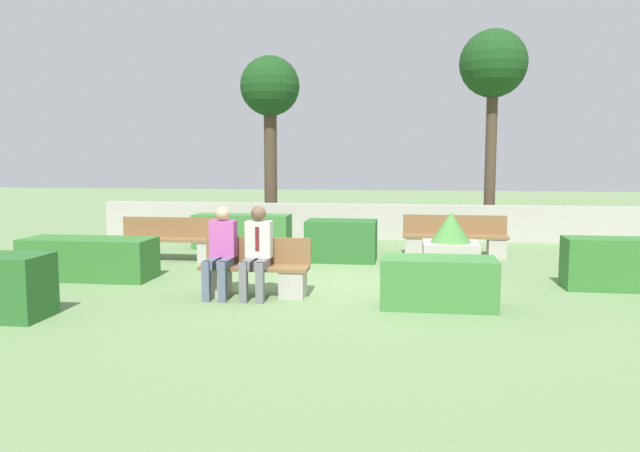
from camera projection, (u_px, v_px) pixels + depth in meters
ground_plane at (336, 285)px, 10.13m from camera, size 60.00×60.00×0.00m
perimeter_wall at (362, 221)px, 15.85m from camera, size 13.67×0.30×0.88m
bench_front at (255, 274)px, 9.30m from camera, size 1.62×0.48×0.85m
bench_left_side at (170, 244)px, 12.48m from camera, size 2.12×0.49×0.85m
bench_right_side at (455, 240)px, 12.96m from camera, size 2.15×0.49×0.85m
person_seated_man at (257, 247)px, 9.11m from camera, size 0.38×0.63×1.35m
person_seated_woman at (221, 248)px, 9.18m from camera, size 0.38×0.63×1.33m
hedge_block_near_right at (242, 231)px, 14.14m from camera, size 2.18×0.70×0.78m
hedge_block_mid_left at (438, 282)px, 8.58m from camera, size 1.57×0.77×0.69m
hedge_block_mid_right at (341, 241)px, 12.43m from camera, size 1.39×0.83×0.82m
hedge_block_far_left at (89, 258)px, 10.59m from camera, size 2.20×0.84×0.70m
hedge_block_far_right at (631, 264)px, 9.69m from camera, size 1.99×0.63×0.81m
planter_corner_left at (450, 247)px, 11.12m from camera, size 0.97×0.97×1.10m
tree_leftmost at (270, 94)px, 16.95m from camera, size 1.62×1.62×4.81m
tree_center_left at (493, 69)px, 15.82m from camera, size 1.71×1.71×5.29m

